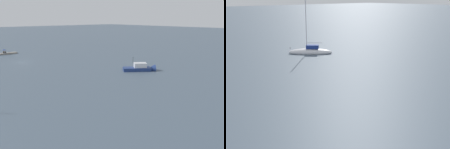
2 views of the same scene
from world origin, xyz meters
The scene contains 1 object.
sailboat_white_mid centered at (21.08, 23.51, 0.40)m, with size 7.20×7.51×10.40m.
Camera 2 is at (-20.47, 54.45, 10.53)m, focal length 45.27 mm.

